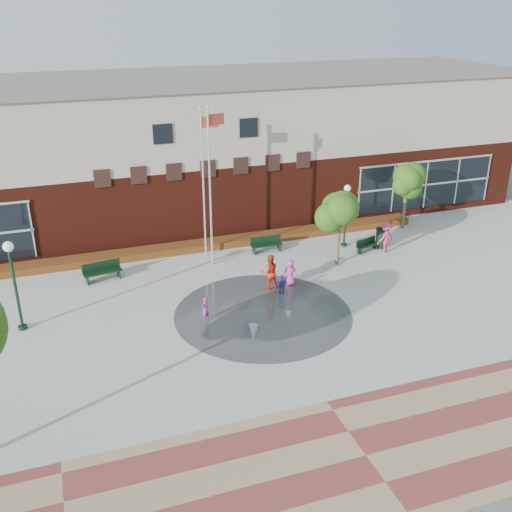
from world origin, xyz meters
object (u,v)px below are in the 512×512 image
object	(u,v)px
flagpole_right	(204,177)
child_splash	(205,309)
flagpole_left	(211,180)
bench_left	(103,275)
trash_can	(381,238)

from	to	relation	value
flagpole_right	child_splash	world-z (taller)	flagpole_right
flagpole_left	bench_left	xyz separation A→B (m)	(-6.04, -0.05, -4.57)
bench_left	trash_can	size ratio (longest dim) A/B	1.74
bench_left	flagpole_right	bearing A→B (deg)	3.89
bench_left	child_splash	bearing A→B (deg)	-63.83
bench_left	trash_can	bearing A→B (deg)	-11.74
flagpole_right	bench_left	bearing A→B (deg)	-162.70
trash_can	child_splash	distance (m)	13.07
flagpole_left	child_splash	bearing A→B (deg)	-122.33
bench_left	trash_can	distance (m)	16.17
flagpole_left	flagpole_right	world-z (taller)	flagpole_left
trash_can	bench_left	bearing A→B (deg)	176.91
flagpole_left	flagpole_right	xyz separation A→B (m)	(-0.03, 1.28, -0.17)
flagpole_left	trash_can	distance (m)	11.02
flagpole_left	bench_left	size ratio (longest dim) A/B	4.25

